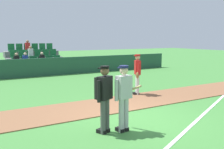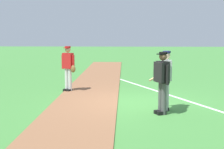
{
  "view_description": "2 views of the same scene",
  "coord_description": "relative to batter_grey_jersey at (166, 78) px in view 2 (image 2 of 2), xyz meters",
  "views": [
    {
      "loc": [
        -4.4,
        -6.29,
        2.47
      ],
      "look_at": [
        0.11,
        1.41,
        1.18
      ],
      "focal_mm": 41.07,
      "sensor_mm": 36.0,
      "label": 1
    },
    {
      "loc": [
        -10.24,
        0.4,
        2.32
      ],
      "look_at": [
        0.16,
        0.79,
        0.92
      ],
      "focal_mm": 51.48,
      "sensor_mm": 36.0,
      "label": 2
    }
  ],
  "objects": [
    {
      "name": "infield_dirt_path",
      "position": [
        0.85,
        2.5,
        -0.95
      ],
      "size": [
        28.0,
        2.12,
        0.03
      ],
      "primitive_type": "cube",
      "color": "brown",
      "rests_on": "ground"
    },
    {
      "name": "batter_grey_jersey",
      "position": [
        0.0,
        0.0,
        0.0
      ],
      "size": [
        0.72,
        0.74,
        1.76
      ],
      "color": "#B2B2B2",
      "rests_on": "ground"
    },
    {
      "name": "runner_red_jersey",
      "position": [
        2.9,
        3.4,
        -0.01
      ],
      "size": [
        0.44,
        0.61,
        1.76
      ],
      "color": "silver",
      "rests_on": "ground"
    },
    {
      "name": "foul_line_chalk",
      "position": [
        3.85,
        0.33,
        -0.96
      ],
      "size": [
        10.87,
        5.26,
        0.01
      ],
      "primitive_type": "cube",
      "rotation": [
        0.0,
        0.0,
        0.45
      ],
      "color": "white",
      "rests_on": "ground"
    },
    {
      "name": "umpire_home_plate",
      "position": [
        -0.49,
        0.17,
        0.03
      ],
      "size": [
        0.54,
        0.43,
        1.76
      ],
      "color": "#4C4C4C",
      "rests_on": "ground"
    },
    {
      "name": "ground_plane",
      "position": [
        0.85,
        0.83,
        -0.97
      ],
      "size": [
        80.0,
        80.0,
        0.0
      ],
      "primitive_type": "plane",
      "color": "#42843A"
    }
  ]
}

